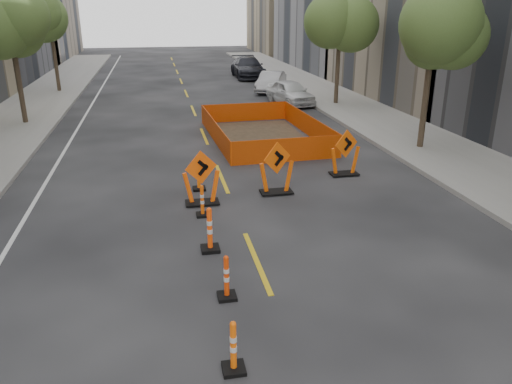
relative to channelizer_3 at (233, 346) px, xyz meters
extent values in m
plane|color=black|center=(1.09, -0.48, -0.47)|extent=(140.00, 140.00, 0.00)
cube|color=gray|center=(10.09, 11.52, -0.39)|extent=(4.00, 90.00, 0.15)
cylinder|color=#382B1E|center=(-7.31, 19.52, 1.11)|extent=(0.24, 0.24, 3.15)
sphere|color=#4E682C|center=(-7.31, 19.52, 4.08)|extent=(2.80, 2.80, 2.80)
cylinder|color=#382B1E|center=(-7.31, 29.52, 1.11)|extent=(0.24, 0.24, 3.15)
sphere|color=#4E682C|center=(-7.31, 29.52, 4.08)|extent=(2.80, 2.80, 2.80)
cylinder|color=#382B1E|center=(9.49, 11.52, 1.11)|extent=(0.24, 0.24, 3.15)
sphere|color=#4E682C|center=(9.49, 11.52, 4.08)|extent=(2.80, 2.80, 2.80)
cylinder|color=#382B1E|center=(9.49, 21.52, 1.11)|extent=(0.24, 0.24, 3.15)
sphere|color=#4E682C|center=(9.49, 21.52, 4.08)|extent=(2.80, 2.80, 2.80)
imported|color=white|center=(6.92, 22.36, 0.24)|extent=(2.43, 4.39, 1.41)
imported|color=#AAAAAF|center=(6.84, 27.08, 0.20)|extent=(2.99, 4.29, 1.34)
imported|color=black|center=(6.60, 34.53, 0.35)|extent=(2.36, 5.64, 1.63)
camera|label=1|loc=(-0.93, -6.46, 5.03)|focal=35.00mm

